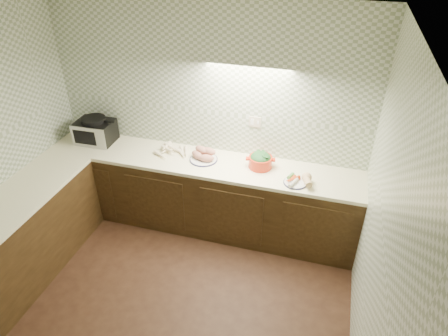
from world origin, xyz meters
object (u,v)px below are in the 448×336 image
(onion_bowl, at_px, (203,151))
(toaster_oven, at_px, (95,131))
(dutch_oven, at_px, (260,160))
(parsnip_pile, at_px, (173,153))
(veg_plate, at_px, (300,179))
(sweet_potato_plate, at_px, (204,155))

(onion_bowl, bearing_deg, toaster_oven, -176.84)
(onion_bowl, height_order, dutch_oven, dutch_oven)
(toaster_oven, height_order, parsnip_pile, toaster_oven)
(toaster_oven, height_order, onion_bowl, toaster_oven)
(toaster_oven, xyz_separation_m, parsnip_pile, (1.02, -0.05, -0.12))
(onion_bowl, xyz_separation_m, veg_plate, (1.14, -0.27, 0.00))
(parsnip_pile, height_order, onion_bowl, onion_bowl)
(toaster_oven, bearing_deg, veg_plate, -6.01)
(sweet_potato_plate, relative_size, onion_bowl, 2.41)
(parsnip_pile, height_order, veg_plate, veg_plate)
(onion_bowl, relative_size, veg_plate, 0.44)
(sweet_potato_plate, xyz_separation_m, onion_bowl, (-0.05, 0.11, -0.02))
(sweet_potato_plate, relative_size, dutch_oven, 1.00)
(toaster_oven, xyz_separation_m, veg_plate, (2.47, -0.20, -0.10))
(dutch_oven, bearing_deg, toaster_oven, 168.56)
(dutch_oven, bearing_deg, sweet_potato_plate, 170.76)
(parsnip_pile, bearing_deg, sweet_potato_plate, 2.37)
(toaster_oven, distance_m, sweet_potato_plate, 1.38)
(toaster_oven, bearing_deg, parsnip_pile, -4.33)
(veg_plate, bearing_deg, toaster_oven, 175.46)
(sweet_potato_plate, bearing_deg, onion_bowl, 114.53)
(parsnip_pile, bearing_deg, onion_bowl, 21.69)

